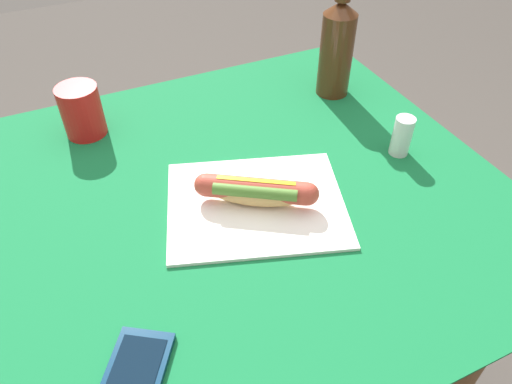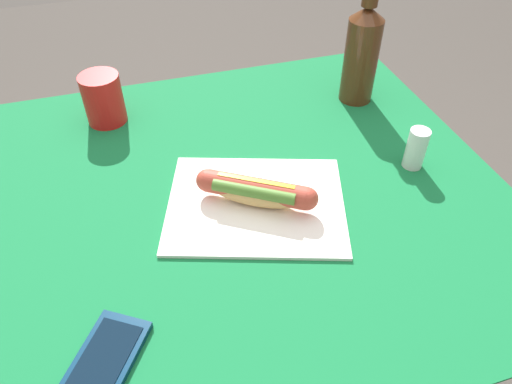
# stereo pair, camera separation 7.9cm
# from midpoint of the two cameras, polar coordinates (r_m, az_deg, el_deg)

# --- Properties ---
(dining_table) EXTENTS (1.00, 0.84, 0.73)m
(dining_table) POSITION_cam_midpoint_polar(r_m,az_deg,el_deg) (0.93, -6.87, -7.65)
(dining_table) COLOR brown
(dining_table) RESTS_ON ground
(paper_wrapper) EXTENTS (0.35, 0.31, 0.01)m
(paper_wrapper) POSITION_cam_midpoint_polar(r_m,az_deg,el_deg) (0.81, -2.79, -1.54)
(paper_wrapper) COLOR white
(paper_wrapper) RESTS_ON dining_table
(hot_dog) EXTENTS (0.18, 0.13, 0.05)m
(hot_dog) POSITION_cam_midpoint_polar(r_m,az_deg,el_deg) (0.79, -2.88, 0.03)
(hot_dog) COLOR tan
(hot_dog) RESTS_ON paper_wrapper
(soda_bottle) EXTENTS (0.07, 0.07, 0.25)m
(soda_bottle) POSITION_cam_midpoint_polar(r_m,az_deg,el_deg) (1.05, 7.30, 16.52)
(soda_bottle) COLOR #4C2814
(soda_bottle) RESTS_ON dining_table
(drinking_cup) EXTENTS (0.08, 0.08, 0.10)m
(drinking_cup) POSITION_cam_midpoint_polar(r_m,az_deg,el_deg) (1.01, -21.97, 8.75)
(drinking_cup) COLOR red
(drinking_cup) RESTS_ON dining_table
(salt_shaker) EXTENTS (0.04, 0.04, 0.08)m
(salt_shaker) POSITION_cam_midpoint_polar(r_m,az_deg,el_deg) (0.92, 14.46, 6.29)
(salt_shaker) COLOR silver
(salt_shaker) RESTS_ON dining_table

